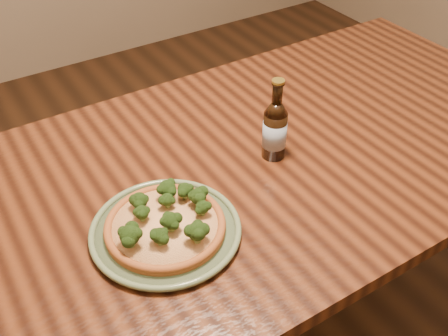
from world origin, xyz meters
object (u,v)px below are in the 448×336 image
plate (166,230)px  pizza (166,224)px  table (283,171)px  beer_bottle (275,129)px

plate → pizza: size_ratio=1.26×
table → beer_bottle: bearing=-158.8°
table → plate: bearing=-163.6°
pizza → plate: bearing=-157.0°
table → beer_bottle: size_ratio=7.36×
pizza → beer_bottle: 0.37m
plate → pizza: 0.02m
table → beer_bottle: 0.18m
pizza → beer_bottle: bearing=15.5°
table → plate: size_ratio=4.93×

